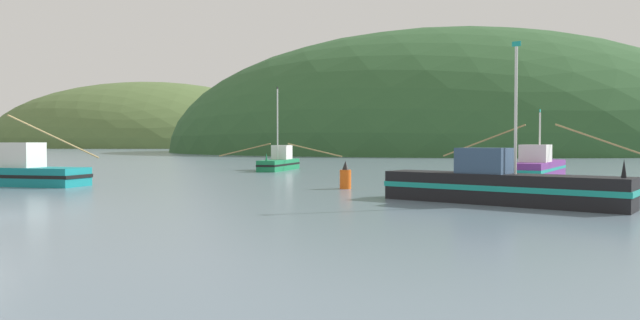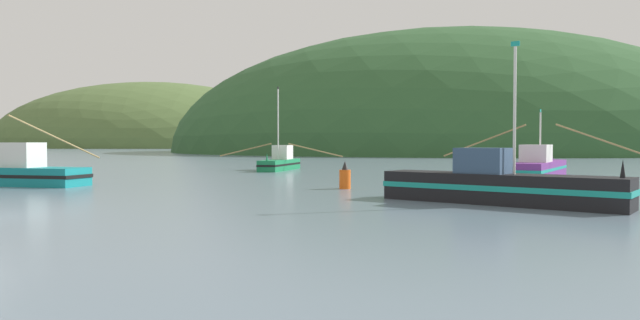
# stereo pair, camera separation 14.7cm
# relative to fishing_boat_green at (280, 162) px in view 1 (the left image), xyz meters

# --- Properties ---
(hill_far_center) EXTENTS (145.74, 116.59, 62.41)m
(hill_far_center) POSITION_rel_fishing_boat_green_xyz_m (5.10, 106.15, -0.77)
(hill_far_center) COLOR #2D562D
(hill_far_center) RESTS_ON ground
(hill_mid_left) EXTENTS (167.97, 134.37, 66.65)m
(hill_mid_left) POSITION_rel_fishing_boat_green_xyz_m (-151.87, 213.16, -0.77)
(hill_mid_left) COLOR #516B38
(hill_mid_left) RESTS_ON ground
(fishing_boat_green) EXTENTS (11.90, 8.10, 7.67)m
(fishing_boat_green) POSITION_rel_fishing_boat_green_xyz_m (0.00, 0.00, 0.00)
(fishing_boat_green) COLOR #197A47
(fishing_boat_green) RESTS_ON ground
(fishing_boat_purple) EXTENTS (14.11, 11.50, 4.98)m
(fishing_boat_purple) POSITION_rel_fishing_boat_green_xyz_m (22.20, -5.85, 0.04)
(fishing_boat_purple) COLOR #6B2D84
(fishing_boat_purple) RESTS_ON ground
(fishing_boat_black) EXTENTS (10.18, 5.37, 6.71)m
(fishing_boat_black) POSITION_rel_fishing_boat_green_xyz_m (19.21, -25.18, 0.02)
(fishing_boat_black) COLOR black
(fishing_boat_black) RESTS_ON ground
(channel_buoy) EXTENTS (0.63, 0.63, 1.55)m
(channel_buoy) POSITION_rel_fishing_boat_green_xyz_m (11.12, -19.32, -0.13)
(channel_buoy) COLOR #E55914
(channel_buoy) RESTS_ON ground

